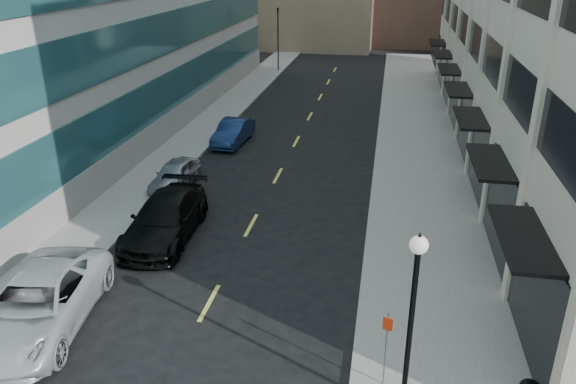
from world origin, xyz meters
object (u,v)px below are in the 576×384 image
(lamppost, at_px, (412,313))
(sign_post, at_px, (387,339))
(car_black_pickup, at_px, (165,218))
(car_silver_sedan, at_px, (175,174))
(car_white_van, at_px, (38,303))
(traffic_signal, at_px, (278,12))
(car_blue_sedan, at_px, (233,132))

(lamppost, distance_m, sign_post, 1.87)
(car_black_pickup, bearing_deg, car_silver_sedan, 104.65)
(car_white_van, relative_size, sign_post, 2.76)
(traffic_signal, bearing_deg, car_blue_sedan, -85.77)
(car_blue_sedan, bearing_deg, traffic_signal, 97.68)
(car_black_pickup, relative_size, lamppost, 1.15)
(car_blue_sedan, bearing_deg, car_silver_sedan, -94.39)
(car_black_pickup, height_order, sign_post, sign_post)
(car_white_van, xyz_separation_m, lamppost, (11.20, -1.77, 2.30))
(lamppost, bearing_deg, car_blue_sedan, 115.98)
(car_silver_sedan, relative_size, car_blue_sedan, 0.88)
(car_silver_sedan, bearing_deg, sign_post, -46.37)
(car_silver_sedan, bearing_deg, car_black_pickup, -69.81)
(car_silver_sedan, bearing_deg, car_blue_sedan, 85.53)
(traffic_signal, xyz_separation_m, car_black_pickup, (2.30, -35.71, -4.85))
(traffic_signal, xyz_separation_m, car_blue_sedan, (1.71, -23.09, -4.99))
(car_silver_sedan, distance_m, car_blue_sedan, 7.40)
(traffic_signal, distance_m, sign_post, 44.73)
(car_blue_sedan, bearing_deg, sign_post, -60.66)
(car_white_van, distance_m, car_blue_sedan, 19.17)
(lamppost, xyz_separation_m, sign_post, (-0.50, 0.94, -1.54))
(car_white_van, height_order, sign_post, sign_post)
(lamppost, bearing_deg, car_silver_sedan, 129.51)
(car_blue_sedan, relative_size, lamppost, 0.86)
(traffic_signal, height_order, car_black_pickup, traffic_signal)
(traffic_signal, bearing_deg, lamppost, -74.87)
(car_silver_sedan, bearing_deg, traffic_signal, 94.69)
(car_black_pickup, bearing_deg, car_white_van, -105.97)
(car_silver_sedan, bearing_deg, lamppost, -47.12)
(car_silver_sedan, distance_m, sign_post, 16.59)
(sign_post, bearing_deg, car_white_van, -166.37)
(traffic_signal, relative_size, car_black_pickup, 1.17)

